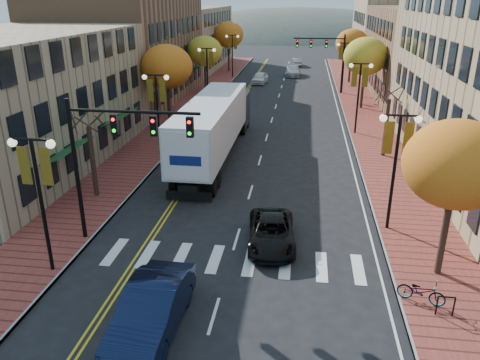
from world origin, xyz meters
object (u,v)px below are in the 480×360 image
(semi_truck, at_px, (216,122))
(bicycle, at_px, (421,291))
(navy_sedan, at_px, (152,310))
(black_suv, at_px, (272,232))

(semi_truck, relative_size, bicycle, 10.04)
(navy_sedan, height_order, bicycle, navy_sedan)
(navy_sedan, xyz_separation_m, black_suv, (3.75, 6.79, -0.23))
(semi_truck, distance_m, bicycle, 20.15)
(bicycle, bearing_deg, black_suv, 75.64)
(black_suv, xyz_separation_m, bicycle, (6.06, -3.95, -0.04))
(bicycle, bearing_deg, semi_truck, 52.41)
(semi_truck, bearing_deg, bicycle, -55.98)
(black_suv, distance_m, bicycle, 7.23)
(black_suv, height_order, bicycle, black_suv)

